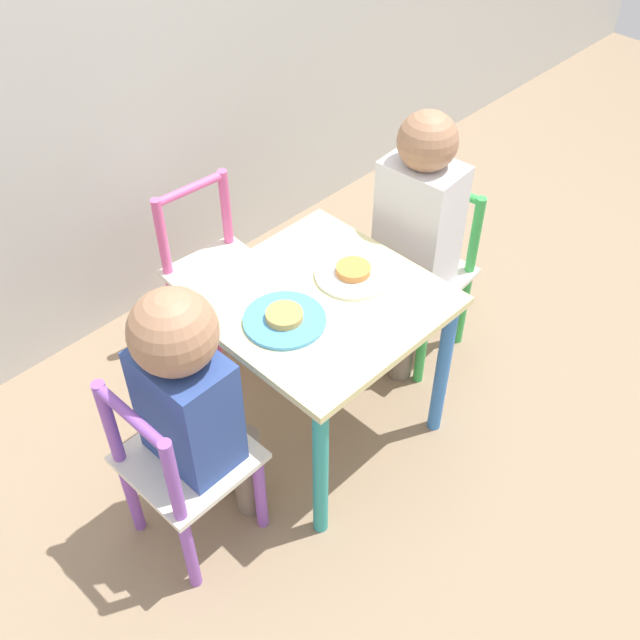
{
  "coord_description": "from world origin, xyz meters",
  "views": [
    {
      "loc": [
        -0.92,
        -0.91,
        1.62
      ],
      "look_at": [
        0.0,
        0.0,
        0.4
      ],
      "focal_mm": 42.0,
      "sensor_mm": 36.0,
      "label": 1
    }
  ],
  "objects": [
    {
      "name": "kids_table",
      "position": [
        0.0,
        0.0,
        0.39
      ],
      "size": [
        0.51,
        0.51,
        0.47
      ],
      "color": "beige",
      "rests_on": "ground_plane"
    },
    {
      "name": "chair_purple",
      "position": [
        -0.45,
        -0.01,
        0.26
      ],
      "size": [
        0.27,
        0.27,
        0.52
      ],
      "rotation": [
        0.0,
        0.0,
        -4.69
      ],
      "color": "silver",
      "rests_on": "ground_plane"
    },
    {
      "name": "chair_green",
      "position": [
        0.44,
        0.04,
        0.26
      ],
      "size": [
        0.28,
        0.28,
        0.52
      ],
      "rotation": [
        0.0,
        0.0,
        -1.49
      ],
      "color": "silver",
      "rests_on": "ground_plane"
    },
    {
      "name": "ground_plane",
      "position": [
        0.0,
        0.0,
        0.0
      ],
      "size": [
        6.0,
        6.0,
        0.0
      ],
      "primitive_type": "plane",
      "color": "#8C755B"
    },
    {
      "name": "plate_right",
      "position": [
        0.11,
        0.0,
        0.48
      ],
      "size": [
        0.19,
        0.19,
        0.03
      ],
      "color": "white",
      "rests_on": "kids_table"
    },
    {
      "name": "chair_pink",
      "position": [
        0.03,
        0.44,
        0.26
      ],
      "size": [
        0.28,
        0.28,
        0.52
      ],
      "rotation": [
        0.0,
        0.0,
        -0.07
      ],
      "color": "silver",
      "rests_on": "ground_plane"
    },
    {
      "name": "child_right",
      "position": [
        0.38,
        0.03,
        0.46
      ],
      "size": [
        0.22,
        0.21,
        0.78
      ],
      "rotation": [
        0.0,
        0.0,
        -1.49
      ],
      "color": "#7A6B5B",
      "rests_on": "ground_plane"
    },
    {
      "name": "child_left",
      "position": [
        -0.38,
        -0.01,
        0.45
      ],
      "size": [
        0.22,
        0.2,
        0.73
      ],
      "rotation": [
        0.0,
        0.0,
        -4.69
      ],
      "color": "#7A6B5B",
      "rests_on": "ground_plane"
    },
    {
      "name": "plate_left",
      "position": [
        -0.11,
        0.0,
        0.48
      ],
      "size": [
        0.19,
        0.19,
        0.03
      ],
      "color": "#4C9EE0",
      "rests_on": "kids_table"
    }
  ]
}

